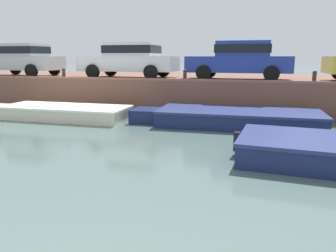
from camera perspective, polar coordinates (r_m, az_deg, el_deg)
The scene contains 11 objects.
ground_plane at distance 7.33m, azimuth 2.03°, elevation -6.19°, with size 400.00×400.00×0.00m, color #4C605B.
far_quay_wall at distance 15.70m, azimuth 9.25°, elevation 5.94°, with size 60.00×6.00×1.36m, color brown.
far_wall_coping at distance 12.78m, azimuth 8.03°, elevation 7.89°, with size 60.00×0.24×0.08m, color #925F4C.
boat_moored_west_cream at distance 13.00m, azimuth -18.33°, elevation 2.31°, with size 5.72×1.80×0.49m.
boat_moored_central_navy at distance 11.21m, azimuth 10.79°, elevation 1.41°, with size 6.40×2.21×0.55m.
car_leftmost_silver at distance 17.82m, azimuth -23.96°, elevation 10.70°, with size 3.89×1.99×1.54m.
car_left_inner_white at distance 14.99m, azimuth -6.61°, elevation 11.60°, with size 4.34×2.02×1.54m.
car_centre_blue at distance 13.97m, azimuth 12.45°, elevation 11.38°, with size 4.20×1.92×1.54m.
mooring_bollard_west at distance 15.17m, azimuth -17.71°, elevation 8.82°, with size 0.15×0.15×0.44m.
mooring_bollard_mid at distance 13.09m, azimuth 2.96°, elevation 8.96°, with size 0.15×0.15×0.44m.
mooring_bollard_east at distance 12.97m, azimuth 24.14°, elevation 7.92°, with size 0.15×0.15×0.44m.
Camera 1 is at (1.54, -1.04, 2.28)m, focal length 35.00 mm.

